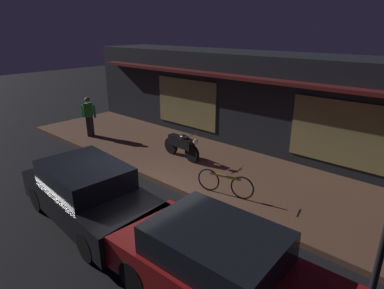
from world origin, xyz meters
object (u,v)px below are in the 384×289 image
object	(u,v)px
person_photographer	(89,116)
parked_car_far	(220,268)
bicycle_parked	(225,183)
parked_car_near	(89,193)
motorcycle	(182,144)

from	to	relation	value
person_photographer	parked_car_far	world-z (taller)	person_photographer
bicycle_parked	parked_car_near	world-z (taller)	parked_car_near
parked_car_far	bicycle_parked	bearing A→B (deg)	124.69
person_photographer	parked_car_near	bearing A→B (deg)	-32.03
bicycle_parked	motorcycle	bearing A→B (deg)	156.69
parked_car_near	person_photographer	bearing A→B (deg)	147.97
parked_car_near	parked_car_far	xyz separation A→B (m)	(3.99, 0.03, 0.00)
bicycle_parked	parked_car_far	size ratio (longest dim) A/B	0.39
motorcycle	parked_car_near	size ratio (longest dim) A/B	0.40
person_photographer	parked_car_far	xyz separation A→B (m)	(9.36, -3.33, -0.32)
bicycle_parked	person_photographer	distance (m)	7.35
person_photographer	parked_car_near	distance (m)	6.34
person_photographer	parked_car_near	xyz separation A→B (m)	(5.37, -3.36, -0.32)
motorcycle	person_photographer	world-z (taller)	person_photographer
bicycle_parked	parked_car_near	distance (m)	3.56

